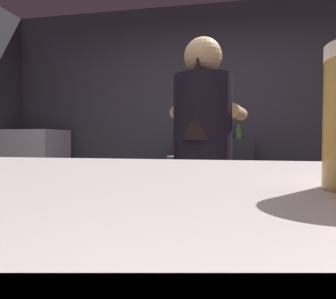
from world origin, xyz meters
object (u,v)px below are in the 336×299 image
object	(u,v)px
chefs_knife	(246,165)
bottle_soy	(191,130)
bartender	(202,160)
mini_fridge	(38,181)
bottle_vinegar	(239,133)
mixing_bowl	(178,159)
bottle_hot_sauce	(232,131)
bottle_olive_oil	(215,130)
knife_block	(332,151)

from	to	relation	value
chefs_knife	bottle_soy	world-z (taller)	bottle_soy
bartender	mini_fridge	bearing A→B (deg)	67.65
mini_fridge	chefs_knife	xyz separation A→B (m)	(2.33, -1.02, 0.32)
bottle_soy	bottle_vinegar	size ratio (longest dim) A/B	1.41
mixing_bowl	chefs_knife	bearing A→B (deg)	-17.75
bartender	bottle_hot_sauce	size ratio (longest dim) A/B	7.67
bartender	bottle_olive_oil	size ratio (longest dim) A/B	6.39
bartender	bottle_hot_sauce	bearing A→B (deg)	5.04
knife_block	bottle_olive_oil	bearing A→B (deg)	124.04
mini_fridge	bottle_soy	bearing A→B (deg)	3.12
bottle_vinegar	mixing_bowl	bearing A→B (deg)	-117.62
knife_block	bottle_olive_oil	world-z (taller)	bottle_olive_oil
bartender	mixing_bowl	world-z (taller)	bartender
bottle_hot_sauce	bottle_soy	xyz separation A→B (m)	(-0.45, -0.10, 0.01)
bottle_vinegar	mini_fridge	bearing A→B (deg)	-176.99
mini_fridge	bartender	distance (m)	2.52
mini_fridge	chefs_knife	bearing A→B (deg)	-23.61
mini_fridge	bartender	size ratio (longest dim) A/B	0.71
bottle_hot_sauce	bottle_vinegar	bearing A→B (deg)	-46.93
knife_block	bottle_olive_oil	size ratio (longest dim) A/B	1.09
mixing_bowl	bottle_vinegar	bearing A→B (deg)	62.38
chefs_knife	bottle_olive_oil	bearing A→B (deg)	83.90
bottle_hot_sauce	chefs_knife	bearing A→B (deg)	-86.74
bottle_hot_sauce	mixing_bowl	bearing A→B (deg)	-112.52
bottle_soy	bartender	bearing A→B (deg)	-81.26
knife_block	mixing_bowl	distance (m)	1.08
bottle_olive_oil	bottle_vinegar	distance (m)	0.27
mini_fridge	knife_block	distance (m)	3.09
mixing_bowl	chefs_knife	size ratio (longest dim) A/B	0.77
chefs_knife	bottle_olive_oil	world-z (taller)	bottle_olive_oil
mini_fridge	knife_block	xyz separation A→B (m)	(2.88, -1.02, 0.42)
knife_block	bartender	bearing A→B (deg)	-153.95
bartender	mixing_bowl	xyz separation A→B (m)	(-0.23, 0.57, -0.04)
chefs_knife	bottle_vinegar	distance (m)	1.17
chefs_knife	bottle_olive_oil	distance (m)	1.26
knife_block	chefs_knife	xyz separation A→B (m)	(-0.55, -0.00, -0.10)
knife_block	bottle_vinegar	world-z (taller)	bottle_vinegar
bottle_soy	chefs_knife	bearing A→B (deg)	-65.25
mixing_bowl	bottle_soy	world-z (taller)	bottle_soy
mini_fridge	mixing_bowl	xyz separation A→B (m)	(1.82, -0.86, 0.34)
bartender	bottle_hot_sauce	world-z (taller)	bartender
mini_fridge	bottle_olive_oil	distance (m)	2.17
mini_fridge	bottle_hot_sauce	distance (m)	2.35
bottle_soy	bottle_olive_oil	xyz separation A→B (m)	(0.26, 0.08, 0.01)
bottle_vinegar	bartender	bearing A→B (deg)	-100.45
mixing_bowl	bottle_vinegar	size ratio (longest dim) A/B	1.05
mixing_bowl	bottle_vinegar	xyz separation A→B (m)	(0.51, 0.98, 0.23)
bottle_hot_sauce	bottle_soy	bearing A→B (deg)	-167.01
bottle_soy	bottle_vinegar	world-z (taller)	bottle_soy
chefs_knife	bottle_hot_sauce	xyz separation A→B (m)	(-0.07, 1.22, 0.27)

